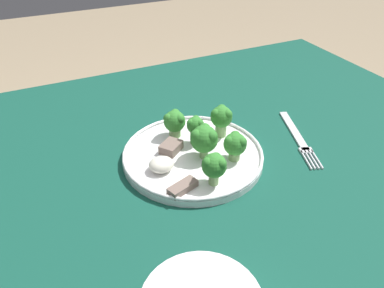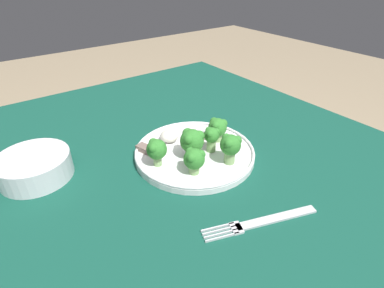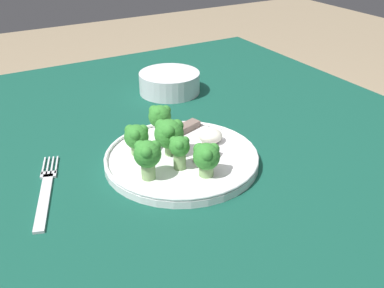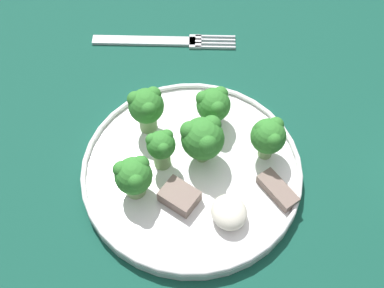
% 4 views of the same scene
% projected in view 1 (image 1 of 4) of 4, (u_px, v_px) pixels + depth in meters
% --- Properties ---
extents(table, '(1.12, 1.02, 0.75)m').
position_uv_depth(table, '(228.00, 223.00, 0.69)').
color(table, '#114738').
rests_on(table, ground_plane).
extents(dinner_plate, '(0.25, 0.25, 0.02)m').
position_uv_depth(dinner_plate, '(193.00, 155.00, 0.67)').
color(dinner_plate, white).
rests_on(dinner_plate, table).
extents(fork, '(0.08, 0.19, 0.00)m').
position_uv_depth(fork, '(298.00, 137.00, 0.73)').
color(fork, silver).
rests_on(fork, table).
extents(broccoli_floret_near_rim_left, '(0.04, 0.04, 0.05)m').
position_uv_depth(broccoli_floret_near_rim_left, '(235.00, 144.00, 0.64)').
color(broccoli_floret_near_rim_left, '#7FA866').
rests_on(broccoli_floret_near_rim_left, dinner_plate).
extents(broccoli_floret_center_left, '(0.04, 0.04, 0.06)m').
position_uv_depth(broccoli_floret_center_left, '(221.00, 118.00, 0.70)').
color(broccoli_floret_center_left, '#7FA866').
rests_on(broccoli_floret_center_left, dinner_plate).
extents(broccoli_floret_back_left, '(0.04, 0.04, 0.05)m').
position_uv_depth(broccoli_floret_back_left, '(175.00, 121.00, 0.70)').
color(broccoli_floret_back_left, '#7FA866').
rests_on(broccoli_floret_back_left, dinner_plate).
extents(broccoli_floret_front_left, '(0.05, 0.05, 0.06)m').
position_uv_depth(broccoli_floret_front_left, '(204.00, 138.00, 0.64)').
color(broccoli_floret_front_left, '#7FA866').
rests_on(broccoli_floret_front_left, dinner_plate).
extents(broccoli_floret_center_back, '(0.04, 0.04, 0.06)m').
position_uv_depth(broccoli_floret_center_back, '(214.00, 165.00, 0.58)').
color(broccoli_floret_center_back, '#7FA866').
rests_on(broccoli_floret_center_back, dinner_plate).
extents(broccoli_floret_mid_cluster, '(0.03, 0.03, 0.05)m').
position_uv_depth(broccoli_floret_mid_cluster, '(196.00, 127.00, 0.68)').
color(broccoli_floret_mid_cluster, '#7FA866').
rests_on(broccoli_floret_mid_cluster, dinner_plate).
extents(meat_slice_front_slice, '(0.05, 0.05, 0.02)m').
position_uv_depth(meat_slice_front_slice, '(171.00, 147.00, 0.67)').
color(meat_slice_front_slice, '#756056').
rests_on(meat_slice_front_slice, dinner_plate).
extents(meat_slice_middle_slice, '(0.05, 0.03, 0.01)m').
position_uv_depth(meat_slice_middle_slice, '(182.00, 186.00, 0.59)').
color(meat_slice_middle_slice, '#756056').
rests_on(meat_slice_middle_slice, dinner_plate).
extents(sauce_dollop, '(0.04, 0.04, 0.02)m').
position_uv_depth(sauce_dollop, '(161.00, 164.00, 0.62)').
color(sauce_dollop, silver).
rests_on(sauce_dollop, dinner_plate).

